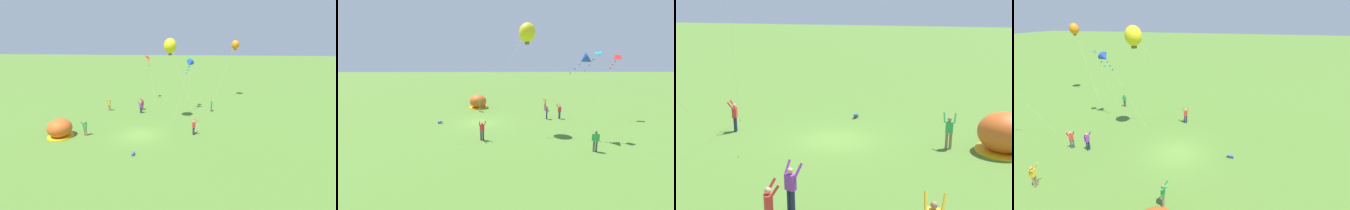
# 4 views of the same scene
# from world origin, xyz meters

# --- Properties ---
(ground_plane) EXTENTS (300.00, 300.00, 0.00)m
(ground_plane) POSITION_xyz_m (0.00, 0.00, 0.00)
(ground_plane) COLOR #517A2D
(popup_tent) EXTENTS (2.81, 2.81, 2.10)m
(popup_tent) POSITION_xyz_m (-8.85, -1.24, 1.00)
(popup_tent) COLOR #D8591E
(popup_tent) RESTS_ON ground
(toddler_crawling) EXTENTS (0.28, 0.55, 0.32)m
(toddler_crawling) POSITION_xyz_m (0.37, -4.69, 0.18)
(toddler_crawling) COLOR blue
(toddler_crawling) RESTS_ON ground
(person_near_tent) EXTENTS (0.61, 0.71, 1.89)m
(person_near_tent) POSITION_xyz_m (6.14, 0.69, 1.00)
(person_near_tent) COLOR #1E2347
(person_near_tent) RESTS_ON ground
(person_flying_kite) EXTENTS (0.68, 0.51, 1.89)m
(person_flying_kite) POSITION_xyz_m (-6.14, -0.75, 1.00)
(person_flying_kite) COLOR #8C7251
(person_flying_kite) RESTS_ON ground
(person_center_field) EXTENTS (0.29, 0.58, 1.72)m
(person_center_field) POSITION_xyz_m (8.98, 9.89, 0.96)
(person_center_field) COLOR #4C4C51
(person_center_field) RESTS_ON ground
(person_far_back) EXTENTS (0.68, 0.49, 1.89)m
(person_far_back) POSITION_xyz_m (-6.69, 8.81, 1.00)
(person_far_back) COLOR #8C7251
(person_far_back) RESTS_ON ground
(person_arms_raised) EXTENTS (0.70, 0.58, 1.89)m
(person_arms_raised) POSITION_xyz_m (-1.57, 8.08, 1.00)
(person_arms_raised) COLOR #1E2347
(person_arms_raised) RESTS_ON ground
(person_watching_sky) EXTENTS (0.69, 0.71, 1.89)m
(person_watching_sky) POSITION_xyz_m (-1.67, 9.71, 1.00)
(person_watching_sky) COLOR #4C4C51
(person_watching_sky) RESTS_ON ground
(kite_red) EXTENTS (2.36, 4.56, 7.92)m
(kite_red) POSITION_xyz_m (-1.86, 16.44, 7.33)
(kite_red) COLOR silver
(kite_red) RESTS_ON ground
(kite_teal) EXTENTS (0.87, 3.25, 8.07)m
(kite_teal) POSITION_xyz_m (5.54, 10.76, 7.32)
(kite_teal) COLOR silver
(kite_teal) RESTS_ON ground
(kite_yellow) EXTENTS (4.96, 7.07, 10.78)m
(kite_yellow) POSITION_xyz_m (3.05, 4.97, 9.84)
(kite_yellow) COLOR silver
(kite_yellow) RESTS_ON ground
(kite_orange) EXTENTS (4.92, 6.32, 10.57)m
(kite_orange) POSITION_xyz_m (13.73, 19.76, 9.74)
(kite_orange) COLOR silver
(kite_orange) RESTS_ON ground
(kite_blue) EXTENTS (2.81, 6.39, 7.91)m
(kite_blue) POSITION_xyz_m (5.50, 9.87, 7.24)
(kite_blue) COLOR silver
(kite_blue) RESTS_ON ground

